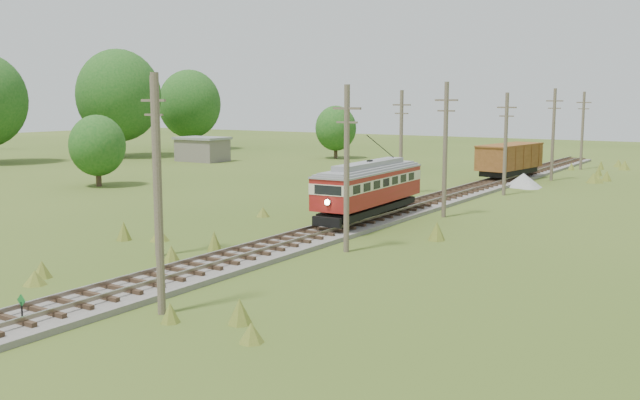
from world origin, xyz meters
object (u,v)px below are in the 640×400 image
Objects in this scene: switch_marker at (22,306)px; gravel_pile at (524,181)px; streetcar at (370,185)px; gondola at (510,158)px.

gravel_pile reaches higher than switch_marker.
streetcar is 3.10× the size of gravel_pile.
switch_marker is 48.97m from gravel_pile.
streetcar is 24.15m from gravel_pile.
gondola is at bearing 89.78° from switch_marker.
switch_marker is 53.08m from gondola.
gondola is (-0.00, 28.10, -0.24)m from streetcar.
streetcar reaches higher than gravel_pile.
gondola is 5.25m from gravel_pile.
switch_marker is 0.10× the size of streetcar.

